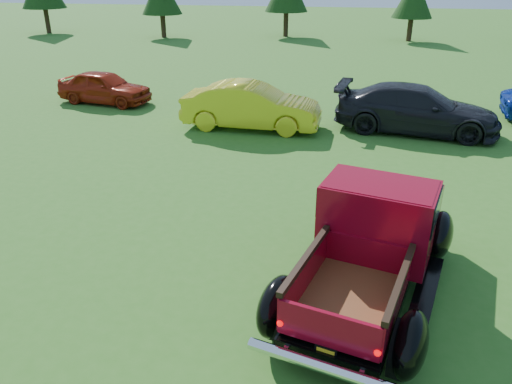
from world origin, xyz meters
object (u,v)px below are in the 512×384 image
object	(u,v)px
show_car_yellow	(251,106)
show_car_grey	(416,109)
pickup_truck	(375,236)
show_car_red	(104,87)

from	to	relation	value
show_car_yellow	show_car_grey	distance (m)	5.41
pickup_truck	show_car_red	distance (m)	14.69
show_car_red	show_car_yellow	xyz separation A→B (m)	(6.33, -2.33, 0.12)
pickup_truck	show_car_grey	distance (m)	9.15
pickup_truck	show_car_red	xyz separation A→B (m)	(-9.96, 10.79, -0.25)
pickup_truck	show_car_yellow	bearing A→B (deg)	128.86
pickup_truck	show_car_red	bearing A→B (deg)	148.33
show_car_red	show_car_grey	world-z (taller)	show_car_grey
show_car_grey	show_car_yellow	bearing A→B (deg)	105.25
show_car_grey	show_car_red	bearing A→B (deg)	90.96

